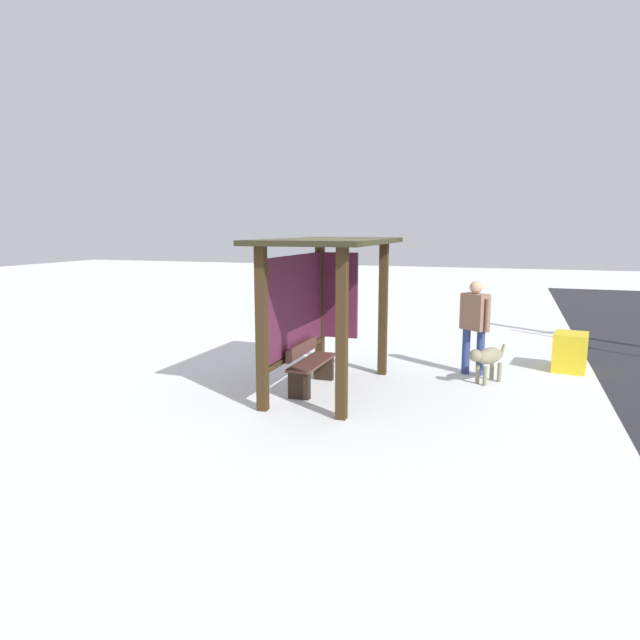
# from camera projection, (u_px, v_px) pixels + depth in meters

# --- Properties ---
(ground_plane) EXTENTS (60.00, 60.00, 0.00)m
(ground_plane) POSITION_uv_depth(u_px,v_px,m) (329.00, 390.00, 9.14)
(ground_plane) COLOR white
(bus_shelter) EXTENTS (3.08, 1.71, 2.42)m
(bus_shelter) POSITION_uv_depth(u_px,v_px,m) (319.00, 281.00, 9.02)
(bus_shelter) COLOR #372714
(bus_shelter) RESTS_ON ground
(bench_left_inside) EXTENTS (1.38, 0.39, 0.74)m
(bench_left_inside) POSITION_uv_depth(u_px,v_px,m) (311.00, 367.00, 9.18)
(bench_left_inside) COLOR #53312B
(bench_left_inside) RESTS_ON ground
(person_walking) EXTENTS (0.48, 0.58, 1.67)m
(person_walking) POSITION_uv_depth(u_px,v_px,m) (475.00, 320.00, 9.97)
(person_walking) COLOR #8E6853
(person_walking) RESTS_ON ground
(dog) EXTENTS (0.78, 0.59, 0.63)m
(dog) POSITION_uv_depth(u_px,v_px,m) (487.00, 358.00, 9.47)
(dog) COLOR gray
(dog) RESTS_ON ground
(grit_bin) EXTENTS (0.78, 0.66, 0.70)m
(grit_bin) POSITION_uv_depth(u_px,v_px,m) (570.00, 352.00, 10.34)
(grit_bin) COLOR yellow
(grit_bin) RESTS_ON ground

